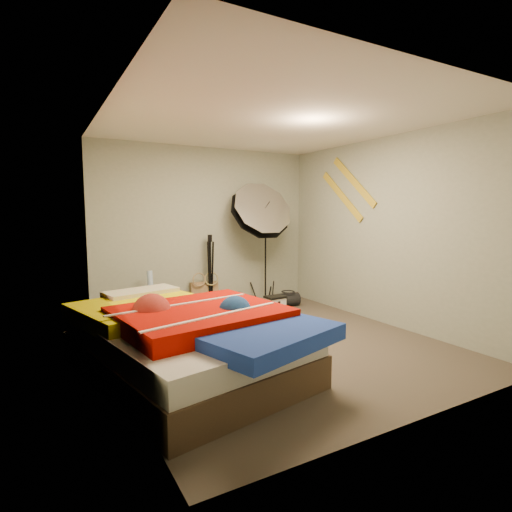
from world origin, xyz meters
TOP-DOWN VIEW (x-y plane):
  - floor at (0.00, 0.00)m, footprint 4.00×4.00m
  - ceiling at (0.00, 0.00)m, footprint 4.00×4.00m
  - wall_back at (0.00, 2.00)m, footprint 3.50×0.00m
  - wall_front at (0.00, -2.00)m, footprint 3.50×0.00m
  - wall_left at (-1.75, 0.00)m, footprint 0.00×4.00m
  - wall_right at (1.75, 0.00)m, footprint 0.00×4.00m
  - tote_bag at (-0.09, 1.90)m, footprint 0.45×0.24m
  - wrapping_roll at (-0.97, 1.71)m, footprint 0.08×0.20m
  - camera_case at (0.66, 1.03)m, footprint 0.28×0.21m
  - duffel_bag at (1.15, 1.42)m, footprint 0.37×0.25m
  - wall_stripe_upper at (1.73, 0.60)m, footprint 0.02×0.91m
  - wall_stripe_lower at (1.73, 0.85)m, footprint 0.02×0.91m
  - bed at (-1.18, -0.34)m, footprint 2.03×2.60m
  - photo_umbrella at (0.75, 1.66)m, footprint 1.23×0.94m
  - camera_tripod at (-0.02, 1.84)m, footprint 0.08×0.08m

SIDE VIEW (x-z plane):
  - floor at x=0.00m, z-range 0.00..0.00m
  - duffel_bag at x=1.15m, z-range 0.00..0.22m
  - camera_case at x=0.66m, z-range 0.00..0.27m
  - tote_bag at x=-0.09m, z-range -0.01..0.44m
  - bed at x=-1.18m, z-range 0.00..0.66m
  - wrapping_roll at x=-0.97m, z-range 0.00..0.69m
  - camera_tripod at x=-0.02m, z-range 0.09..1.25m
  - wall_back at x=0.00m, z-range -0.50..3.00m
  - wall_front at x=0.00m, z-range -0.50..3.00m
  - wall_left at x=-1.75m, z-range -0.75..3.25m
  - wall_right at x=1.75m, z-range -0.75..3.25m
  - photo_umbrella at x=0.75m, z-range 0.45..2.54m
  - wall_stripe_lower at x=1.73m, z-range 1.36..2.14m
  - wall_stripe_upper at x=1.73m, z-range 1.56..2.34m
  - ceiling at x=0.00m, z-range 2.50..2.50m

